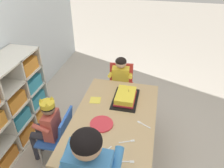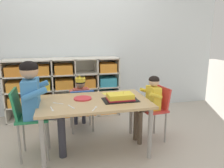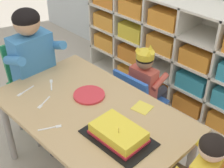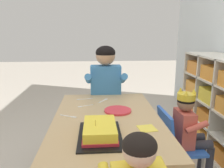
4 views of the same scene
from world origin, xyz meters
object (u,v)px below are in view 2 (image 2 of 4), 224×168
fork_near_cake_tray (52,109)px  child_with_crown (80,96)px  activity_table (94,106)px  guest_at_table_side (150,100)px  classroom_chair_guest_side (156,108)px  fork_by_napkin (95,108)px  fork_scattered_mid_table (57,103)px  fork_beside_plate_stack (71,107)px  paper_plate_stack (83,98)px  classroom_chair_adult_side (27,116)px  adult_helper_seated (38,98)px  birthday_cake_on_tray (120,97)px  classroom_chair_blue (82,107)px

fork_near_cake_tray → child_with_crown: bearing=-34.3°
activity_table → child_with_crown: (-0.09, 0.66, -0.06)m
guest_at_table_side → fork_near_cake_tray: guest_at_table_side is taller
classroom_chair_guest_side → fork_by_napkin: 0.96m
fork_scattered_mid_table → fork_near_cake_tray: (-0.05, -0.18, 0.00)m
child_with_crown → fork_beside_plate_stack: size_ratio=6.13×
child_with_crown → paper_plate_stack: 0.59m
fork_scattered_mid_table → classroom_chair_adult_side: bearing=-151.5°
paper_plate_stack → classroom_chair_guest_side: bearing=-0.0°
activity_table → adult_helper_seated: 0.63m
birthday_cake_on_tray → activity_table: bearing=169.2°
activity_table → adult_helper_seated: bearing=178.0°
child_with_crown → fork_by_napkin: 0.95m
adult_helper_seated → fork_beside_plate_stack: (0.35, -0.20, -0.06)m
classroom_chair_guest_side → fork_near_cake_tray: bearing=-83.9°
child_with_crown → fork_scattered_mid_table: child_with_crown is taller
classroom_chair_guest_side → paper_plate_stack: size_ratio=3.35×
activity_table → classroom_chair_guest_side: size_ratio=1.78×
activity_table → guest_at_table_side: guest_at_table_side is taller
child_with_crown → classroom_chair_adult_side: child_with_crown is taller
adult_helper_seated → fork_by_napkin: bearing=-116.6°
child_with_crown → fork_by_napkin: bearing=91.2°
paper_plate_stack → fork_by_napkin: size_ratio=1.61×
classroom_chair_blue → child_with_crown: child_with_crown is taller
guest_at_table_side → fork_near_cake_tray: size_ratio=5.91×
adult_helper_seated → fork_scattered_mid_table: bearing=-98.0°
classroom_chair_adult_side → adult_helper_seated: size_ratio=0.73×
classroom_chair_blue → adult_helper_seated: size_ratio=0.57×
birthday_cake_on_tray → fork_beside_plate_stack: size_ratio=3.07×
activity_table → classroom_chair_blue: 0.59m
fork_by_napkin → adult_helper_seated: bearing=-90.2°
classroom_chair_blue → birthday_cake_on_tray: 0.78m
birthday_cake_on_tray → paper_plate_stack: (-0.42, 0.15, -0.03)m
paper_plate_stack → birthday_cake_on_tray: bearing=-19.4°
classroom_chair_blue → child_with_crown: (-0.00, 0.11, 0.13)m
classroom_chair_adult_side → guest_at_table_side: bearing=-87.2°
fork_by_napkin → birthday_cake_on_tray: bearing=150.1°
activity_table → classroom_chair_blue: size_ratio=2.01×
adult_helper_seated → fork_scattered_mid_table: 0.22m
adult_helper_seated → activity_table: bearing=-91.4°
adult_helper_seated → classroom_chair_guest_side: size_ratio=1.55×
adult_helper_seated → classroom_chair_guest_side: 1.47m
activity_table → classroom_chair_blue: classroom_chair_blue is taller
child_with_crown → classroom_chair_guest_side: (0.92, -0.57, -0.06)m
activity_table → classroom_chair_adult_side: bearing=178.2°
classroom_chair_guest_side → fork_beside_plate_stack: 1.14m
child_with_crown → fork_scattered_mid_table: 0.75m
birthday_cake_on_tray → fork_by_napkin: birthday_cake_on_tray is taller
classroom_chair_adult_side → fork_by_napkin: 0.77m
fork_scattered_mid_table → fork_near_cake_tray: bearing=-72.4°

